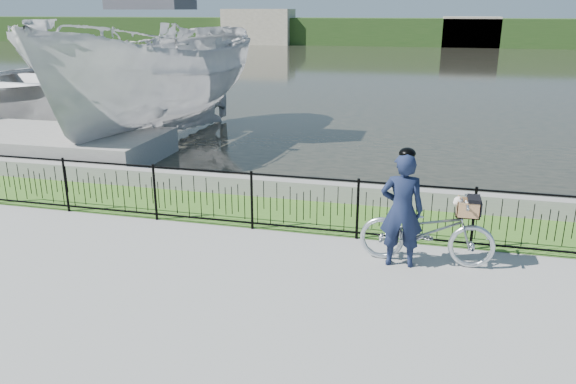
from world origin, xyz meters
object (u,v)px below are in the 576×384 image
(cyclist, at_px, (402,209))
(boat_near, at_px, (156,78))
(bicycle_rig, at_px, (427,230))
(boat_far, at_px, (57,81))

(cyclist, height_order, boat_near, boat_near)
(bicycle_rig, bearing_deg, boat_near, 139.72)
(bicycle_rig, distance_m, boat_far, 18.03)
(boat_near, relative_size, boat_far, 0.79)
(cyclist, xyz_separation_m, boat_far, (-14.04, 10.94, 0.32))
(cyclist, bearing_deg, boat_near, 137.43)
(boat_near, height_order, boat_far, boat_near)
(bicycle_rig, xyz_separation_m, boat_far, (-14.47, 10.75, 0.71))
(cyclist, distance_m, boat_near, 10.63)
(boat_near, bearing_deg, boat_far, 148.81)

